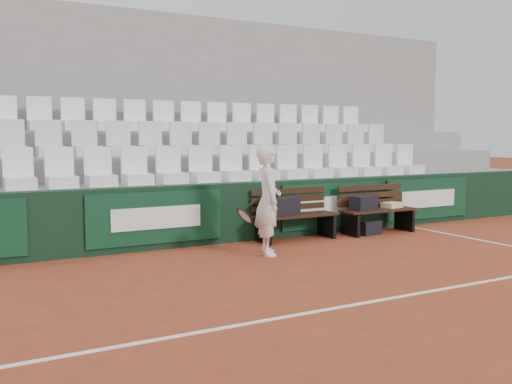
% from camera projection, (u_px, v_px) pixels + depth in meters
% --- Properties ---
extents(ground, '(80.00, 80.00, 0.00)m').
position_uv_depth(ground, '(301.00, 315.00, 5.73)').
color(ground, '#963D21').
rests_on(ground, ground).
extents(court_baseline, '(18.00, 0.06, 0.01)m').
position_uv_depth(court_baseline, '(301.00, 314.00, 5.73)').
color(court_baseline, white).
rests_on(court_baseline, ground).
extents(back_barrier, '(18.00, 0.34, 1.00)m').
position_uv_depth(back_barrier, '(169.00, 217.00, 9.20)').
color(back_barrier, black).
rests_on(back_barrier, ground).
extents(grandstand_tier_front, '(18.00, 0.95, 1.00)m').
position_uv_depth(grandstand_tier_front, '(152.00, 212.00, 9.72)').
color(grandstand_tier_front, gray).
rests_on(grandstand_tier_front, ground).
extents(grandstand_tier_mid, '(18.00, 0.95, 1.45)m').
position_uv_depth(grandstand_tier_mid, '(136.00, 194.00, 10.53)').
color(grandstand_tier_mid, gray).
rests_on(grandstand_tier_mid, ground).
extents(grandstand_tier_back, '(18.00, 0.95, 1.90)m').
position_uv_depth(grandstand_tier_back, '(121.00, 179.00, 11.34)').
color(grandstand_tier_back, '#999996').
rests_on(grandstand_tier_back, ground).
extents(grandstand_rear_wall, '(18.00, 0.30, 4.40)m').
position_uv_depth(grandstand_rear_wall, '(112.00, 117.00, 11.76)').
color(grandstand_rear_wall, gray).
rests_on(grandstand_rear_wall, ground).
extents(seat_row_front, '(11.90, 0.44, 0.63)m').
position_uv_depth(seat_row_front, '(155.00, 165.00, 9.49)').
color(seat_row_front, white).
rests_on(seat_row_front, grandstand_tier_front).
extents(seat_row_mid, '(11.90, 0.44, 0.63)m').
position_uv_depth(seat_row_mid, '(137.00, 138.00, 10.27)').
color(seat_row_mid, silver).
rests_on(seat_row_mid, grandstand_tier_mid).
extents(seat_row_back, '(11.90, 0.44, 0.63)m').
position_uv_depth(seat_row_back, '(122.00, 115.00, 11.06)').
color(seat_row_back, white).
rests_on(seat_row_back, grandstand_tier_back).
extents(bench_left, '(1.50, 0.56, 0.45)m').
position_uv_depth(bench_left, '(296.00, 227.00, 9.87)').
color(bench_left, black).
rests_on(bench_left, ground).
extents(bench_right, '(1.50, 0.56, 0.45)m').
position_uv_depth(bench_right, '(378.00, 221.00, 10.59)').
color(bench_right, '#361B10').
rests_on(bench_right, ground).
extents(sports_bag_left, '(0.74, 0.46, 0.30)m').
position_uv_depth(sports_bag_left, '(280.00, 206.00, 9.73)').
color(sports_bag_left, black).
rests_on(sports_bag_left, bench_left).
extents(sports_bag_right, '(0.61, 0.40, 0.26)m').
position_uv_depth(sports_bag_right, '(364.00, 203.00, 10.44)').
color(sports_bag_right, black).
rests_on(sports_bag_right, bench_right).
extents(towel, '(0.41, 0.33, 0.10)m').
position_uv_depth(towel, '(392.00, 205.00, 10.76)').
color(towel, beige).
rests_on(towel, bench_right).
extents(sports_bag_ground, '(0.45, 0.30, 0.26)m').
position_uv_depth(sports_bag_ground, '(369.00, 227.00, 10.44)').
color(sports_bag_ground, black).
rests_on(sports_bag_ground, ground).
extents(water_bottle_near, '(0.07, 0.07, 0.26)m').
position_uv_depth(water_bottle_near, '(264.00, 235.00, 9.66)').
color(water_bottle_near, silver).
rests_on(water_bottle_near, ground).
extents(water_bottle_far, '(0.07, 0.07, 0.25)m').
position_uv_depth(water_bottle_far, '(371.00, 228.00, 10.38)').
color(water_bottle_far, silver).
rests_on(water_bottle_far, ground).
extents(tennis_player, '(0.78, 0.70, 1.66)m').
position_uv_depth(tennis_player, '(268.00, 200.00, 8.58)').
color(tennis_player, white).
rests_on(tennis_player, ground).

